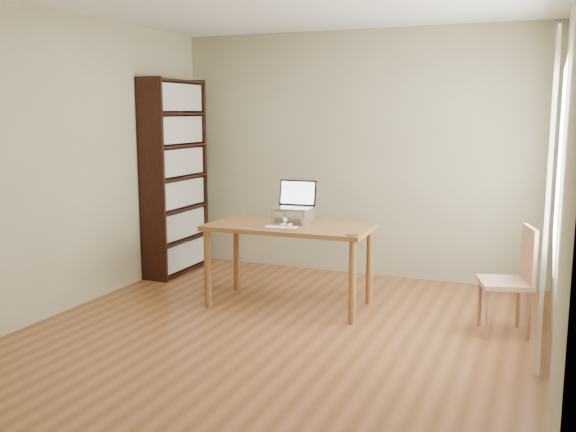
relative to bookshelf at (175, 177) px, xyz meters
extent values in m
cube|color=brown|center=(1.83, -1.55, -1.06)|extent=(4.00, 4.50, 0.02)
cube|color=#86785A|center=(1.83, 0.71, 0.25)|extent=(4.00, 0.02, 2.60)
cube|color=#86785A|center=(1.83, -3.81, 0.25)|extent=(4.00, 0.02, 2.60)
cube|color=#86785A|center=(-0.18, -1.55, 0.25)|extent=(0.02, 4.50, 2.60)
cube|color=#86785A|center=(3.84, -1.55, 0.25)|extent=(0.02, 4.50, 2.60)
cube|color=white|center=(3.81, -0.75, 0.35)|extent=(0.01, 1.80, 1.40)
cube|color=black|center=(-0.01, -0.43, 0.00)|extent=(0.30, 0.04, 2.10)
cube|color=black|center=(-0.01, 0.43, 0.00)|extent=(0.30, 0.04, 2.10)
cube|color=black|center=(-0.15, 0.00, 0.00)|extent=(0.02, 0.90, 2.10)
cube|color=black|center=(-0.01, 0.00, -1.02)|extent=(0.30, 0.84, 0.02)
cube|color=black|center=(0.02, 0.00, -0.85)|extent=(0.20, 0.78, 0.28)
cube|color=black|center=(-0.01, 0.00, -0.68)|extent=(0.30, 0.84, 0.03)
cube|color=black|center=(0.02, 0.00, -0.51)|extent=(0.20, 0.78, 0.28)
cube|color=black|center=(-0.01, 0.00, -0.34)|extent=(0.30, 0.84, 0.02)
cube|color=black|center=(0.02, 0.00, -0.17)|extent=(0.20, 0.78, 0.28)
cube|color=black|center=(-0.01, 0.00, 0.00)|extent=(0.30, 0.84, 0.02)
cube|color=black|center=(0.02, 0.00, 0.17)|extent=(0.20, 0.78, 0.28)
cube|color=black|center=(-0.01, 0.00, 0.34)|extent=(0.30, 0.84, 0.02)
cube|color=black|center=(0.02, 0.00, 0.51)|extent=(0.20, 0.78, 0.28)
cube|color=black|center=(-0.01, 0.00, 0.68)|extent=(0.30, 0.84, 0.02)
cube|color=black|center=(0.02, 0.00, 0.85)|extent=(0.20, 0.78, 0.28)
cube|color=black|center=(-0.01, 0.00, 1.02)|extent=(0.30, 0.84, 0.03)
cube|color=white|center=(3.75, -1.30, 0.10)|extent=(0.03, 0.70, 2.20)
cube|color=white|center=(3.75, -0.20, 0.10)|extent=(0.03, 0.70, 2.20)
cylinder|color=silver|center=(3.75, -0.75, 1.23)|extent=(0.03, 1.90, 0.03)
cube|color=brown|center=(1.62, -0.69, -0.32)|extent=(1.48, 0.77, 0.04)
cylinder|color=brown|center=(0.95, -0.39, -0.70)|extent=(0.06, 0.06, 0.71)
cylinder|color=brown|center=(2.29, -0.39, -0.70)|extent=(0.06, 0.06, 0.71)
cylinder|color=brown|center=(0.95, -1.00, -0.70)|extent=(0.06, 0.06, 0.71)
cylinder|color=brown|center=(2.29, -1.00, -0.70)|extent=(0.06, 0.06, 0.71)
cube|color=silver|center=(1.47, -0.61, -0.24)|extent=(0.03, 0.25, 0.12)
cube|color=silver|center=(1.76, -0.61, -0.24)|extent=(0.03, 0.25, 0.12)
cube|color=silver|center=(1.62, -0.61, -0.17)|extent=(0.32, 0.25, 0.01)
cube|color=silver|center=(1.62, -0.61, -0.16)|extent=(0.36, 0.25, 0.02)
cube|color=black|center=(1.62, -0.47, -0.04)|extent=(0.35, 0.06, 0.23)
cube|color=white|center=(1.62, -0.48, -0.04)|extent=(0.32, 0.05, 0.20)
cube|color=silver|center=(1.63, -0.91, -0.29)|extent=(0.31, 0.17, 0.02)
cube|color=white|center=(1.63, -0.91, -0.28)|extent=(0.29, 0.15, 0.00)
cylinder|color=#5B2F1F|center=(2.29, -0.98, -0.30)|extent=(0.10, 0.10, 0.01)
ellipsoid|color=#453F36|center=(1.63, -0.58, -0.24)|extent=(0.15, 0.34, 0.12)
ellipsoid|color=#453F36|center=(1.63, -0.47, -0.25)|extent=(0.14, 0.14, 0.11)
ellipsoid|color=#453F36|center=(1.63, -0.77, -0.22)|extent=(0.09, 0.09, 0.08)
ellipsoid|color=silver|center=(1.63, -0.73, -0.25)|extent=(0.08, 0.08, 0.07)
sphere|color=silver|center=(1.63, -0.81, -0.24)|extent=(0.04, 0.04, 0.04)
cone|color=#453F36|center=(1.60, -0.77, -0.18)|extent=(0.03, 0.04, 0.04)
cone|color=#453F36|center=(1.66, -0.77, -0.18)|extent=(0.03, 0.04, 0.04)
cylinder|color=silver|center=(1.60, -0.78, -0.29)|extent=(0.03, 0.08, 0.03)
cylinder|color=silver|center=(1.66, -0.78, -0.29)|extent=(0.03, 0.08, 0.03)
cylinder|color=#453F36|center=(1.72, -0.45, -0.28)|extent=(0.12, 0.18, 0.03)
cube|color=#A07257|center=(3.48, -0.73, -0.64)|extent=(0.48, 0.48, 0.04)
cylinder|color=#A07257|center=(3.32, -0.88, -0.84)|extent=(0.04, 0.04, 0.41)
cylinder|color=#A07257|center=(3.63, -0.88, -0.84)|extent=(0.04, 0.04, 0.41)
cylinder|color=#A07257|center=(3.32, -0.57, -0.84)|extent=(0.04, 0.04, 0.41)
cylinder|color=#A07257|center=(3.63, -0.57, -0.84)|extent=(0.04, 0.04, 0.41)
cube|color=#A07257|center=(3.65, -0.73, -0.41)|extent=(0.13, 0.36, 0.46)
camera|label=1|loc=(3.75, -5.93, 0.70)|focal=40.00mm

